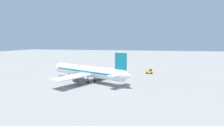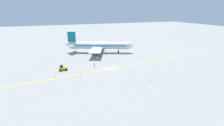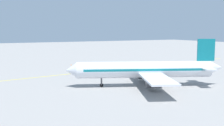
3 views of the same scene
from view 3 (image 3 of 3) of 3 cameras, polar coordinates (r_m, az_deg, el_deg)
ground_plane at (r=83.29m, az=-0.53°, el=-1.49°), size 400.00×400.00×0.00m
apron_yellow_centreline at (r=83.29m, az=-0.53°, el=-1.48°), size 15.06×119.15×0.01m
airplane_at_gate at (r=58.96m, az=7.48°, el=-1.49°), size 27.76×33.77×10.60m
baggage_tug_white at (r=88.10m, az=10.44°, el=-0.54°), size 1.82×3.04×2.11m
ground_crew_worker at (r=81.58m, az=3.73°, el=-1.04°), size 0.58×0.26×1.68m
traffic_cone_near_nose at (r=90.62m, az=5.22°, el=-0.64°), size 0.32×0.32×0.55m
traffic_cone_mid_apron at (r=94.89m, az=9.63°, el=-0.36°), size 0.32×0.32×0.55m
traffic_cone_by_wingtip at (r=94.76m, az=-8.90°, el=-0.35°), size 0.32×0.32×0.55m
traffic_cone_far_edge at (r=77.65m, az=18.28°, el=-2.28°), size 0.32×0.32×0.55m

